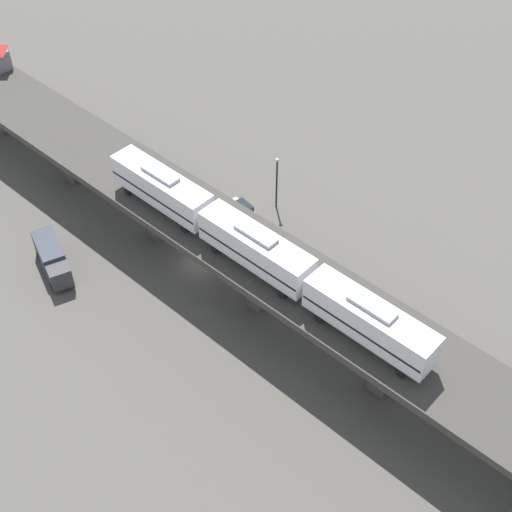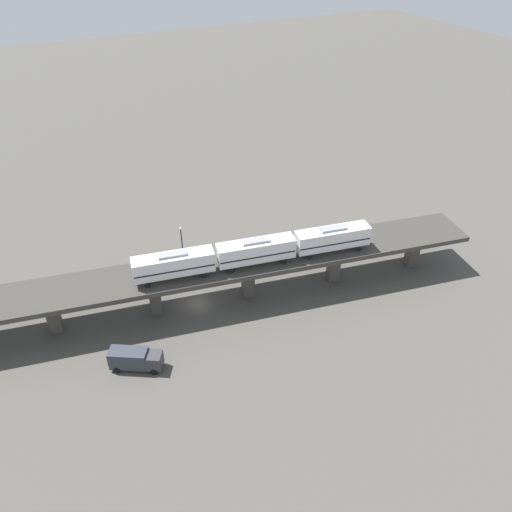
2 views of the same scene
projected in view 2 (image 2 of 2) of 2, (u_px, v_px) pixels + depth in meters
name	position (u px, v px, depth m)	size (l,w,h in m)	color
ground_plane	(197.00, 304.00, 80.47)	(400.00, 400.00, 0.00)	#4C4944
elevated_viaduct	(196.00, 274.00, 76.96)	(24.55, 92.03, 7.07)	#393733
subway_train	(256.00, 250.00, 75.91)	(9.34, 37.11, 4.45)	silver
street_car_silver	(178.00, 270.00, 86.16)	(3.11, 4.74, 1.89)	#B7BABF
street_car_green	(74.00, 297.00, 80.37)	(2.32, 4.57, 1.89)	#1E6638
delivery_truck	(135.00, 359.00, 68.47)	(5.59, 7.35, 3.20)	#333338
street_lamp	(182.00, 241.00, 87.84)	(0.44, 0.44, 6.94)	black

